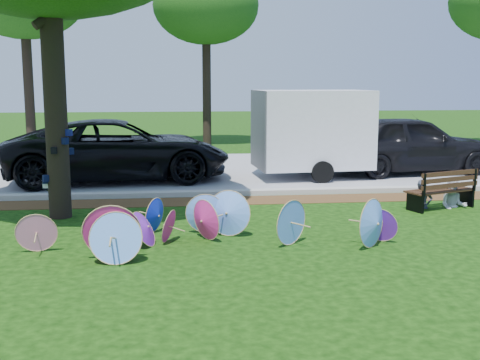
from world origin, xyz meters
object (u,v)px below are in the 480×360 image
object	(u,v)px
parasol_pile	(204,224)
person_left	(424,181)
black_van	(119,150)
park_bench	(440,189)
cargo_trailer	(313,129)
dark_pickup	(409,144)
person_right	(455,180)

from	to	relation	value
parasol_pile	person_left	xyz separation A→B (m)	(4.86, 2.49, 0.21)
black_van	person_left	xyz separation A→B (m)	(6.84, -4.41, -0.24)
parasol_pile	park_bench	size ratio (longest dim) A/B	3.96
black_van	cargo_trailer	world-z (taller)	cargo_trailer
dark_pickup	park_bench	world-z (taller)	dark_pickup
black_van	person_left	world-z (taller)	black_van
person_right	dark_pickup	bearing A→B (deg)	103.61
dark_pickup	park_bench	size ratio (longest dim) A/B	3.18
black_van	dark_pickup	xyz separation A→B (m)	(8.42, 0.42, 0.03)
black_van	dark_pickup	world-z (taller)	dark_pickup
parasol_pile	cargo_trailer	distance (m)	7.73
black_van	person_right	size ratio (longest dim) A/B	5.10
black_van	dark_pickup	distance (m)	8.43
parasol_pile	person_left	bearing A→B (deg)	27.16
cargo_trailer	person_right	world-z (taller)	cargo_trailer
cargo_trailer	park_bench	distance (m)	4.86
dark_pickup	person_left	bearing A→B (deg)	155.58
parasol_pile	cargo_trailer	world-z (taller)	cargo_trailer
cargo_trailer	person_right	xyz separation A→B (m)	(2.13, -4.36, -0.79)
park_bench	person_left	world-z (taller)	person_left
dark_pickup	person_left	distance (m)	5.10
dark_pickup	cargo_trailer	distance (m)	3.10
parasol_pile	park_bench	distance (m)	5.75
dark_pickup	cargo_trailer	world-z (taller)	cargo_trailer
cargo_trailer	person_left	world-z (taller)	cargo_trailer
cargo_trailer	dark_pickup	bearing A→B (deg)	5.04
person_right	person_left	bearing A→B (deg)	-156.02
cargo_trailer	person_left	xyz separation A→B (m)	(1.43, -4.36, -0.78)
parasol_pile	dark_pickup	xyz separation A→B (m)	(6.44, 7.33, 0.49)
black_van	park_bench	world-z (taller)	black_van
parasol_pile	cargo_trailer	xyz separation A→B (m)	(3.43, 6.86, 1.00)
cargo_trailer	person_left	size ratio (longest dim) A/B	2.59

